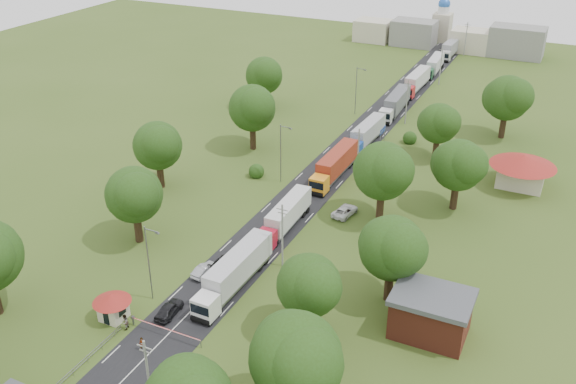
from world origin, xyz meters
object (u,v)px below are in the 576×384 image
Objects in this scene: truck_0 at (235,272)px; car_lane_front at (169,309)px; info_sign at (383,134)px; pedestrian_near at (142,344)px; guard_booth at (112,303)px; car_lane_mid at (205,270)px; boom_barrier at (156,326)px.

truck_0 is 3.51× the size of car_lane_front.
car_lane_front is at bearing -97.11° from info_sign.
pedestrian_near reaches higher than car_lane_front.
car_lane_front is (5.33, 3.27, -1.41)m from guard_booth.
car_lane_mid is 15.11m from pedestrian_near.
info_sign reaches higher than car_lane_mid.
guard_booth is 14.71m from truck_0.
truck_0 reaches higher than boom_barrier.
truck_0 is at bearing 49.67° from guard_booth.
boom_barrier is at bearing 101.81° from car_lane_mid.
truck_0 is at bearing -93.37° from info_sign.
info_sign is at bearing -100.87° from car_lane_front.
truck_0 reaches higher than car_lane_front.
info_sign is 0.26× the size of truck_0.
pedestrian_near is at bearing 102.29° from car_lane_mid.
pedestrian_near is at bearing -95.56° from info_sign.
pedestrian_near is (-6.14, -63.03, -2.18)m from info_sign.
car_lane_front reaches higher than boom_barrier.
boom_barrier is 2.09× the size of car_lane_front.
car_lane_front is (-7.07, -56.73, -2.25)m from info_sign.
truck_0 is 14.69m from pedestrian_near.
truck_0 reaches higher than info_sign.
guard_booth is 2.67× the size of pedestrian_near.
info_sign is 2.49× the size of pedestrian_near.
guard_booth is at bearing -130.33° from truck_0.
boom_barrier is 12.06m from car_lane_mid.
pedestrian_near is (0.93, -6.30, 0.07)m from car_lane_front.
car_lane_mid is at bearing 170.78° from truck_0.
boom_barrier is 5.98m from guard_booth.
info_sign is at bearing 51.62° from pedestrian_near.
truck_0 is (-2.88, -48.78, -0.72)m from info_sign.
boom_barrier is 0.60× the size of truck_0.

